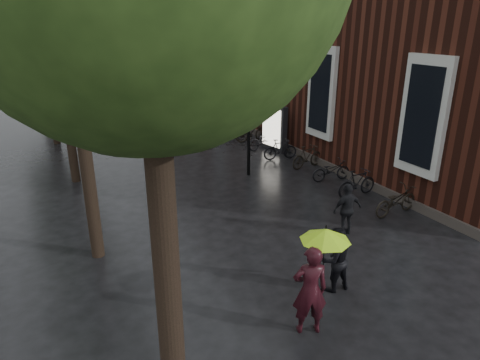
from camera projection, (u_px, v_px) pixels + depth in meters
brick_building at (302, 15)px, 25.53m from camera, size 10.20×33.20×12.00m
street_trees at (41, 2)px, 16.34m from camera, size 4.33×34.03×8.91m
person_burgundy at (310, 290)px, 8.08m from camera, size 0.79×0.66×1.86m
person_black at (335, 259)px, 9.44m from camera, size 0.78×0.63×1.53m
lime_umbrella at (326, 235)px, 8.33m from camera, size 1.01×1.01×1.50m
pedestrian_walking at (347, 209)px, 11.95m from camera, size 0.92×0.44×1.52m
parked_bicycles at (274, 143)px, 19.38m from camera, size 2.00×15.19×1.04m
ad_lightbox at (274, 128)px, 19.60m from camera, size 0.32×1.40×2.11m
lamp_post at (249, 104)px, 15.84m from camera, size 0.24×0.24×4.62m
cycle_sign at (70, 106)px, 19.82m from camera, size 0.16×0.54×2.99m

